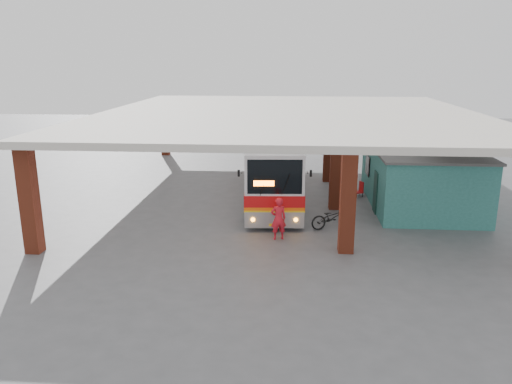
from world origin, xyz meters
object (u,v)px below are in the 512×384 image
object	(u,v)px
motorcycle	(332,217)
red_chair	(360,190)
coach_bus	(272,163)
pedestrian	(278,219)

from	to	relation	value
motorcycle	red_chair	size ratio (longest dim) A/B	2.41
motorcycle	coach_bus	bearing A→B (deg)	7.39
motorcycle	pedestrian	distance (m)	2.90
coach_bus	pedestrian	bearing A→B (deg)	-88.79
motorcycle	pedestrian	bearing A→B (deg)	101.85
red_chair	motorcycle	bearing A→B (deg)	-131.45
coach_bus	red_chair	bearing A→B (deg)	-2.13
motorcycle	pedestrian	size ratio (longest dim) A/B	1.10
motorcycle	pedestrian	world-z (taller)	pedestrian
coach_bus	motorcycle	bearing A→B (deg)	-65.20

